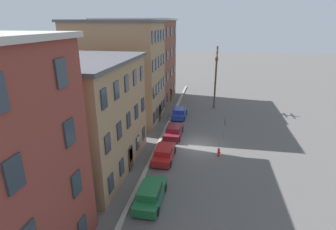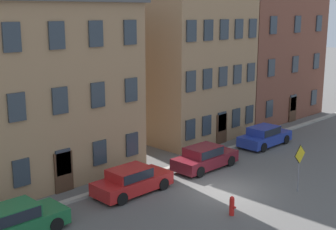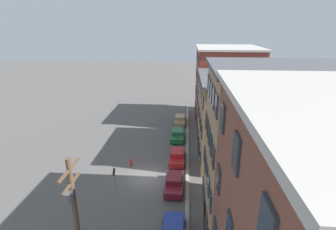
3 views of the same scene
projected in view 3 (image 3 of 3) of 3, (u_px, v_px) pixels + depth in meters
name	position (u px, v px, depth m)	size (l,w,h in m)	color
ground_plane	(147.00, 177.00, 29.30)	(200.00, 200.00, 0.00)	#565451
kerb_strip	(187.00, 178.00, 28.97)	(56.00, 0.36, 0.16)	#9E998E
apartment_corner	(226.00, 85.00, 45.01)	(12.49, 10.40, 12.75)	brown
apartment_midblock	(248.00, 117.00, 32.73)	(12.50, 12.36, 10.28)	#9E7A56
apartment_far	(286.00, 156.00, 19.61)	(8.96, 12.05, 13.49)	#9E7A56
car_tan	(180.00, 119.00, 44.99)	(4.40, 1.92, 1.43)	tan
car_green	(177.00, 134.00, 38.86)	(4.40, 1.92, 1.43)	#1E6638
car_red	(177.00, 156.00, 32.44)	(4.40, 1.92, 1.43)	#B21E1E
car_maroon	(174.00, 182.00, 26.98)	(4.40, 1.92, 1.43)	maroon
caution_sign	(114.00, 175.00, 26.40)	(1.06, 0.08, 2.62)	slate
utility_pole	(77.00, 230.00, 14.18)	(2.40, 0.44, 9.80)	brown
fire_hydrant	(131.00, 162.00, 31.40)	(0.24, 0.34, 0.96)	red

